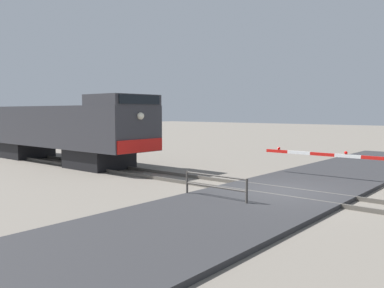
% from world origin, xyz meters
% --- Properties ---
extents(ground_plane, '(160.00, 160.00, 0.00)m').
position_xyz_m(ground_plane, '(0.00, 0.00, 0.00)').
color(ground_plane, slate).
extents(rail_track_left, '(0.08, 80.00, 0.15)m').
position_xyz_m(rail_track_left, '(-0.72, 0.00, 0.07)').
color(rail_track_left, '#59544C').
rests_on(rail_track_left, ground_plane).
extents(rail_track_right, '(0.08, 80.00, 0.15)m').
position_xyz_m(rail_track_right, '(0.72, 0.00, 0.07)').
color(rail_track_right, '#59544C').
rests_on(rail_track_right, ground_plane).
extents(road_surface, '(36.00, 4.93, 0.15)m').
position_xyz_m(road_surface, '(0.00, 0.00, 0.07)').
color(road_surface, '#2D2D30').
rests_on(road_surface, ground_plane).
extents(locomotive, '(3.09, 14.99, 3.94)m').
position_xyz_m(locomotive, '(0.00, 14.89, 2.04)').
color(locomotive, black).
rests_on(locomotive, ground_plane).
extents(crossing_gate, '(0.36, 6.34, 1.38)m').
position_xyz_m(crossing_gate, '(4.00, -2.06, 0.87)').
color(crossing_gate, silver).
rests_on(crossing_gate, ground_plane).
extents(guard_railing, '(0.08, 2.61, 0.95)m').
position_xyz_m(guard_railing, '(-2.60, 1.17, 0.62)').
color(guard_railing, '#4C4742').
rests_on(guard_railing, ground_plane).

